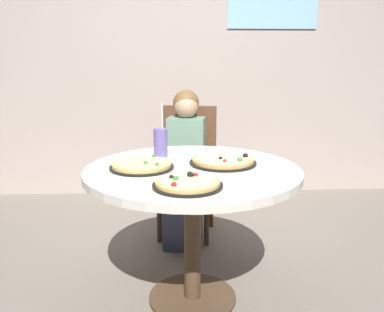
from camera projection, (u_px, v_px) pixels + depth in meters
ground_plane at (192, 298)px, 2.29m from camera, size 8.00×8.00×0.00m
wall_with_window at (182, 41)px, 3.85m from camera, size 5.20×0.13×2.90m
dining_table at (192, 188)px, 2.14m from camera, size 1.11×1.11×0.75m
chair_wooden at (188, 163)px, 3.10m from camera, size 0.47×0.47×0.95m
diner_child at (185, 176)px, 2.93m from camera, size 0.32×0.43×1.08m
pizza_veggie at (142, 165)px, 2.10m from camera, size 0.33×0.33×0.05m
pizza_cheese at (223, 161)px, 2.19m from camera, size 0.36×0.36×0.05m
pizza_pepperoni at (187, 183)px, 1.80m from camera, size 0.31×0.31×0.05m
soda_cup at (161, 142)px, 2.34m from camera, size 0.08×0.08×0.31m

